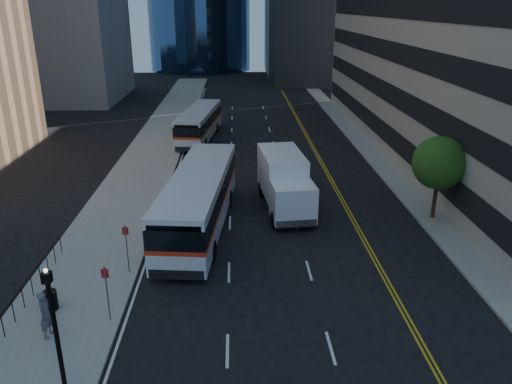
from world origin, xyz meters
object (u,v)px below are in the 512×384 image
bus_front (199,199)px  pedestrian (46,314)px  street_tree (439,163)px  trash_can (51,300)px  lamp_post (55,326)px  bus_rear (200,123)px  box_truck (285,182)px

bus_front → pedestrian: size_ratio=6.77×
street_tree → bus_front: street_tree is taller
trash_can → pedestrian: pedestrian is taller
street_tree → lamp_post: (-18.00, -14.00, -0.92)m
street_tree → bus_rear: size_ratio=0.44×
bus_rear → trash_can: bus_rear is taller
lamp_post → street_tree: bearing=37.9°
bus_rear → pedestrian: 31.58m
trash_can → lamp_post: bearing=-66.7°
bus_rear → trash_can: 29.80m
box_truck → street_tree: bearing=-18.9°
bus_front → trash_can: bus_front is taller
street_tree → lamp_post: bearing=-142.1°
bus_rear → box_truck: bearing=-62.3°
box_truck → trash_can: 15.85m
bus_rear → pedestrian: bus_rear is taller
lamp_post → pedestrian: size_ratio=2.31×
bus_front → pedestrian: 11.61m
bus_front → pedestrian: bus_front is taller
bus_rear → pedestrian: size_ratio=5.85×
lamp_post → box_truck: 18.50m
box_truck → bus_front: bearing=-157.4°
bus_front → trash_can: size_ratio=15.40×
street_tree → bus_front: (-14.26, -0.68, -1.79)m
street_tree → bus_rear: street_tree is taller
street_tree → trash_can: bearing=-155.7°
pedestrian → bus_rear: bearing=1.9°
bus_front → trash_can: 10.33m
bus_front → box_truck: size_ratio=1.78×
box_truck → trash_can: size_ratio=8.67×
bus_front → bus_rear: bearing=99.6°
street_tree → trash_can: 22.28m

